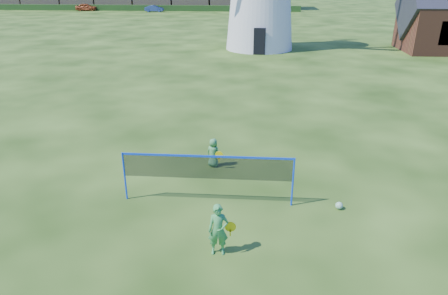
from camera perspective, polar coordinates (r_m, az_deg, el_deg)
The scene contains 8 objects.
ground at distance 12.48m, azimuth -1.10°, elevation -7.22°, with size 220.00×220.00×0.00m, color black.
badminton_net at distance 11.77m, azimuth -2.37°, elevation -2.94°, with size 5.05×0.05×1.55m.
player_girl at distance 9.91m, azimuth -0.80°, elevation -11.58°, with size 0.68×0.37×1.36m.
player_boy at distance 14.27m, azimuth -1.51°, elevation -0.74°, with size 0.66×0.50×1.05m.
play_ball at distance 12.39m, azimuth 15.97°, elevation -7.90°, with size 0.22×0.22×0.22m, color green.
hedge at distance 80.29m, azimuth -13.05°, elevation 18.70°, with size 62.00×0.80×1.00m, color #193814.
car_left at distance 82.19m, azimuth -18.91°, elevation 18.28°, with size 1.52×3.77×1.29m, color #99401B.
car_right at distance 77.04m, azimuth -9.83°, elevation 18.79°, with size 1.15×3.31×1.09m, color navy.
Camera 1 is at (1.05, -10.69, 6.37)m, focal length 32.31 mm.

